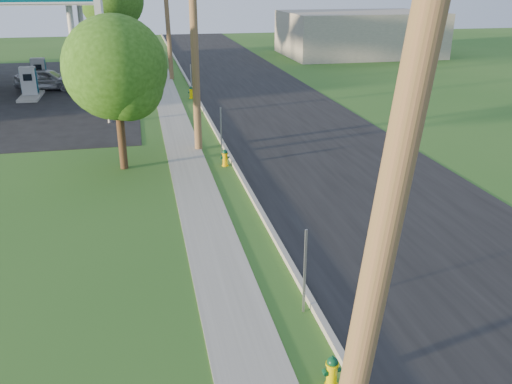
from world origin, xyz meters
TOP-DOWN VIEW (x-y plane):
  - road at (4.50, 10.00)m, footprint 8.00×120.00m
  - curb at (0.50, 10.00)m, footprint 0.15×120.00m
  - sidewalk at (-1.25, 10.00)m, footprint 1.50×120.00m
  - utility_pole_near at (-0.60, -1.00)m, footprint 1.40×0.32m
  - utility_pole_mid at (-0.60, 17.00)m, footprint 1.40×0.32m
  - utility_pole_far at (-0.60, 35.00)m, footprint 1.40×0.32m
  - sign_post_near at (0.25, 4.20)m, footprint 0.05×0.04m
  - sign_post_mid at (0.25, 16.00)m, footprint 0.05×0.04m
  - sign_post_far at (0.25, 28.20)m, footprint 0.05×0.04m
  - fuel_pump_ne at (-9.50, 30.00)m, footprint 1.20×3.20m
  - fuel_pump_se at (-9.50, 34.00)m, footprint 1.20×3.20m
  - price_pylon at (-4.50, 22.50)m, footprint 0.34×2.04m
  - distant_building at (18.00, 45.00)m, footprint 14.00×10.00m
  - tree_verge at (-3.62, 14.96)m, footprint 3.79×3.79m
  - tree_lot at (-4.50, 43.16)m, footprint 5.26×5.26m
  - hydrant_near at (0.06, 1.83)m, footprint 0.34×0.30m
  - hydrant_mid at (0.16, 14.49)m, footprint 0.36×0.32m
  - hydrant_far at (0.18, 27.74)m, footprint 0.39×0.35m
  - car_silver at (-8.84, 32.62)m, footprint 4.30×2.44m

SIDE VIEW (x-z plane):
  - road at x=4.50m, z-range 0.00..0.02m
  - sidewalk at x=-1.25m, z-range 0.00..0.03m
  - curb at x=0.50m, z-range 0.00..0.15m
  - hydrant_near at x=0.06m, z-range -0.01..0.66m
  - hydrant_mid at x=0.16m, z-range -0.01..0.68m
  - hydrant_far at x=0.18m, z-range -0.01..0.76m
  - car_silver at x=-8.84m, z-range 0.00..1.38m
  - fuel_pump_ne at x=-9.50m, z-range -0.23..1.67m
  - fuel_pump_se at x=-9.50m, z-range -0.23..1.67m
  - sign_post_near at x=0.25m, z-range 0.00..2.00m
  - sign_post_mid at x=0.25m, z-range 0.00..2.00m
  - sign_post_far at x=0.25m, z-range 0.00..2.00m
  - distant_building at x=18.00m, z-range 0.00..4.00m
  - tree_verge at x=-3.62m, z-range 0.82..6.57m
  - utility_pole_near at x=-0.60m, z-range 0.06..9.54m
  - utility_pole_far at x=-0.60m, z-range 0.05..9.56m
  - utility_pole_mid at x=-0.60m, z-range 0.05..9.85m
  - tree_lot at x=-4.50m, z-range 1.15..9.12m
  - price_pylon at x=-4.50m, z-range 2.01..8.86m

